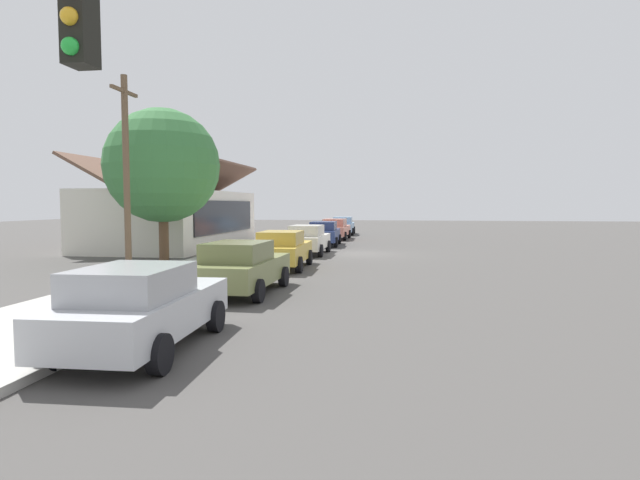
{
  "coord_description": "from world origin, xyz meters",
  "views": [
    {
      "loc": [
        -27.92,
        -1.89,
        2.68
      ],
      "look_at": [
        -1.48,
        2.06,
        0.83
      ],
      "focal_mm": 28.78,
      "sensor_mm": 36.0,
      "label": 1
    }
  ],
  "objects_px": {
    "car_mustard": "(283,249)",
    "utility_pole_wooden": "(126,171)",
    "car_silver": "(141,306)",
    "car_olive": "(242,267)",
    "car_ivory": "(308,239)",
    "car_navy": "(324,233)",
    "car_skyblue": "(343,226)",
    "shade_tree": "(162,166)",
    "fire_hydrant_red": "(240,260)",
    "car_coral": "(335,229)"
  },
  "relations": [
    {
      "from": "car_coral",
      "to": "fire_hydrant_red",
      "type": "xyz_separation_m",
      "value": [
        -19.91,
        1.43,
        -0.32
      ]
    },
    {
      "from": "car_navy",
      "to": "car_coral",
      "type": "xyz_separation_m",
      "value": [
        6.18,
        -0.02,
        -0.0
      ]
    },
    {
      "from": "car_coral",
      "to": "fire_hydrant_red",
      "type": "bearing_deg",
      "value": 177.18
    },
    {
      "from": "car_silver",
      "to": "car_navy",
      "type": "relative_size",
      "value": 0.94
    },
    {
      "from": "car_mustard",
      "to": "utility_pole_wooden",
      "type": "height_order",
      "value": "utility_pole_wooden"
    },
    {
      "from": "car_navy",
      "to": "utility_pole_wooden",
      "type": "relative_size",
      "value": 0.64
    },
    {
      "from": "car_silver",
      "to": "car_navy",
      "type": "distance_m",
      "value": 24.38
    },
    {
      "from": "utility_pole_wooden",
      "to": "car_navy",
      "type": "bearing_deg",
      "value": -19.85
    },
    {
      "from": "utility_pole_wooden",
      "to": "fire_hydrant_red",
      "type": "distance_m",
      "value": 5.42
    },
    {
      "from": "car_mustard",
      "to": "car_ivory",
      "type": "xyz_separation_m",
      "value": [
        6.17,
        0.0,
        -0.0
      ]
    },
    {
      "from": "fire_hydrant_red",
      "to": "car_skyblue",
      "type": "bearing_deg",
      "value": -2.98
    },
    {
      "from": "car_olive",
      "to": "shade_tree",
      "type": "height_order",
      "value": "shade_tree"
    },
    {
      "from": "car_silver",
      "to": "car_mustard",
      "type": "xyz_separation_m",
      "value": [
        12.2,
        0.08,
        0.0
      ]
    },
    {
      "from": "car_mustard",
      "to": "shade_tree",
      "type": "distance_m",
      "value": 6.99
    },
    {
      "from": "shade_tree",
      "to": "car_skyblue",
      "type": "bearing_deg",
      "value": -13.97
    },
    {
      "from": "car_silver",
      "to": "shade_tree",
      "type": "relative_size",
      "value": 0.64
    },
    {
      "from": "car_olive",
      "to": "fire_hydrant_red",
      "type": "bearing_deg",
      "value": 19.72
    },
    {
      "from": "fire_hydrant_red",
      "to": "utility_pole_wooden",
      "type": "bearing_deg",
      "value": 107.3
    },
    {
      "from": "car_mustard",
      "to": "utility_pole_wooden",
      "type": "bearing_deg",
      "value": 115.76
    },
    {
      "from": "car_ivory",
      "to": "fire_hydrant_red",
      "type": "bearing_deg",
      "value": 170.31
    },
    {
      "from": "car_coral",
      "to": "fire_hydrant_red",
      "type": "height_order",
      "value": "car_coral"
    },
    {
      "from": "car_mustard",
      "to": "car_navy",
      "type": "distance_m",
      "value": 12.19
    },
    {
      "from": "car_silver",
      "to": "car_mustard",
      "type": "height_order",
      "value": "same"
    },
    {
      "from": "car_ivory",
      "to": "car_olive",
      "type": "bearing_deg",
      "value": -179.02
    },
    {
      "from": "shade_tree",
      "to": "utility_pole_wooden",
      "type": "xyz_separation_m",
      "value": [
        -4.02,
        -0.47,
        -0.51
      ]
    },
    {
      "from": "car_skyblue",
      "to": "shade_tree",
      "type": "relative_size",
      "value": 0.7
    },
    {
      "from": "car_navy",
      "to": "fire_hydrant_red",
      "type": "height_order",
      "value": "car_navy"
    },
    {
      "from": "car_silver",
      "to": "car_olive",
      "type": "distance_m",
      "value": 6.07
    },
    {
      "from": "car_coral",
      "to": "car_skyblue",
      "type": "relative_size",
      "value": 0.93
    },
    {
      "from": "car_olive",
      "to": "car_skyblue",
      "type": "relative_size",
      "value": 0.94
    },
    {
      "from": "car_skyblue",
      "to": "car_olive",
      "type": "bearing_deg",
      "value": 178.0
    },
    {
      "from": "car_ivory",
      "to": "car_navy",
      "type": "bearing_deg",
      "value": 0.22
    },
    {
      "from": "car_ivory",
      "to": "car_navy",
      "type": "relative_size",
      "value": 0.96
    },
    {
      "from": "car_ivory",
      "to": "shade_tree",
      "type": "xyz_separation_m",
      "value": [
        -4.95,
        5.85,
        3.62
      ]
    },
    {
      "from": "car_silver",
      "to": "car_ivory",
      "type": "bearing_deg",
      "value": -1.52
    },
    {
      "from": "shade_tree",
      "to": "fire_hydrant_red",
      "type": "relative_size",
      "value": 9.91
    },
    {
      "from": "car_ivory",
      "to": "car_skyblue",
      "type": "height_order",
      "value": "same"
    },
    {
      "from": "car_silver",
      "to": "utility_pole_wooden",
      "type": "xyz_separation_m",
      "value": [
        9.41,
        5.46,
        3.11
      ]
    },
    {
      "from": "shade_tree",
      "to": "car_coral",
      "type": "bearing_deg",
      "value": -19.0
    },
    {
      "from": "car_mustard",
      "to": "car_ivory",
      "type": "relative_size",
      "value": 1.01
    },
    {
      "from": "car_coral",
      "to": "utility_pole_wooden",
      "type": "distance_m",
      "value": 22.06
    },
    {
      "from": "car_navy",
      "to": "car_coral",
      "type": "relative_size",
      "value": 1.05
    },
    {
      "from": "car_olive",
      "to": "car_navy",
      "type": "xyz_separation_m",
      "value": [
        18.31,
        0.09,
        0.0
      ]
    },
    {
      "from": "car_olive",
      "to": "car_ivory",
      "type": "relative_size",
      "value": 0.99
    },
    {
      "from": "car_olive",
      "to": "utility_pole_wooden",
      "type": "xyz_separation_m",
      "value": [
        3.33,
        5.49,
        3.11
      ]
    },
    {
      "from": "car_mustard",
      "to": "car_skyblue",
      "type": "distance_m",
      "value": 24.68
    },
    {
      "from": "car_coral",
      "to": "car_ivory",
      "type": "bearing_deg",
      "value": -178.94
    },
    {
      "from": "car_coral",
      "to": "utility_pole_wooden",
      "type": "relative_size",
      "value": 0.61
    },
    {
      "from": "car_ivory",
      "to": "car_mustard",
      "type": "bearing_deg",
      "value": -179.53
    },
    {
      "from": "car_silver",
      "to": "car_coral",
      "type": "bearing_deg",
      "value": -1.71
    }
  ]
}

